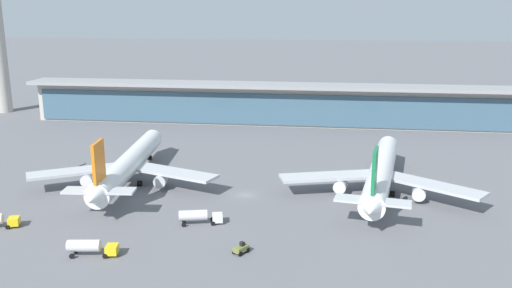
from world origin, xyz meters
name	(u,v)px	position (x,y,z in m)	size (l,w,h in m)	color
ground_plane	(245,195)	(0.00, 0.00, 0.00)	(1200.00, 1200.00, 0.00)	slate
airliner_left_stand	(128,164)	(-29.20, 4.43, 4.97)	(45.40, 59.28, 15.78)	white
airliner_centre_stand	(381,173)	(30.79, 5.46, 4.97)	(45.01, 59.11, 15.78)	white
service_truck_near_nose_olive	(70,171)	(-47.38, 10.27, 0.81)	(6.93, 2.63, 2.70)	olive
service_truck_mid_apron_white	(199,216)	(-6.50, -18.19, 1.71)	(8.89, 4.35, 2.95)	silver
service_truck_by_tail_yellow	(90,247)	(-21.76, -34.50, 1.71)	(8.83, 3.55, 2.95)	yellow
service_truck_on_taxiway_olive	(241,249)	(3.94, -30.10, 0.87)	(2.99, 3.33, 2.05)	olive
terminal_building	(277,104)	(0.00, 76.92, 7.87)	(183.60, 12.80, 15.20)	#B2ADA3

